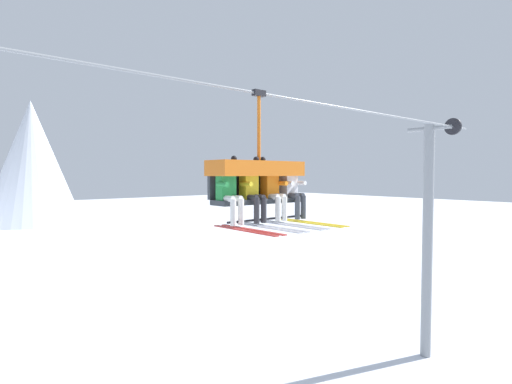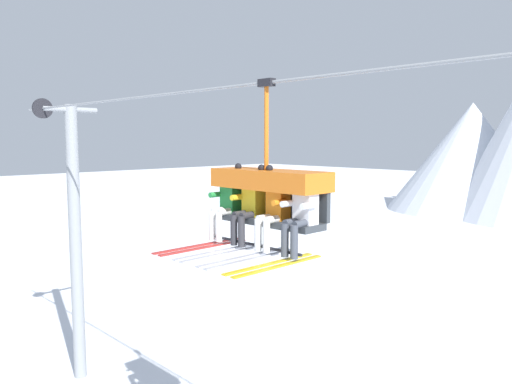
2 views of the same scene
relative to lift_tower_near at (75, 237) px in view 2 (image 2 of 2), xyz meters
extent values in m
cone|color=silver|center=(-7.10, 44.84, 1.11)|extent=(16.26, 16.26, 10.96)
cylinder|color=gray|center=(0.00, 0.02, -0.23)|extent=(0.36, 0.36, 8.28)
cylinder|color=gray|center=(0.00, 0.02, 3.76)|extent=(0.16, 1.60, 0.16)
cylinder|color=black|center=(0.00, -0.78, 3.76)|extent=(0.08, 0.56, 0.56)
cylinder|color=gray|center=(8.70, -0.78, 3.76)|extent=(19.40, 0.05, 0.05)
cube|color=#33383D|center=(8.85, -0.78, 1.62)|extent=(2.02, 0.48, 0.10)
cube|color=#33383D|center=(8.85, -0.50, 1.89)|extent=(2.02, 0.08, 0.45)
cube|color=#D16619|center=(8.85, -0.72, 2.27)|extent=(2.06, 0.68, 0.30)
cylinder|color=black|center=(8.85, -1.10, 1.29)|extent=(2.02, 0.04, 0.04)
cylinder|color=#D16619|center=(8.85, -0.78, 3.06)|extent=(0.07, 0.07, 1.29)
cube|color=black|center=(8.85, -0.78, 3.76)|extent=(0.28, 0.12, 0.12)
cube|color=#23843D|center=(8.03, -0.80, 1.93)|extent=(0.32, 0.22, 0.52)
sphere|color=#284C93|center=(8.03, -0.80, 2.29)|extent=(0.22, 0.22, 0.22)
ellipsoid|color=black|center=(8.03, -0.90, 2.29)|extent=(0.17, 0.04, 0.08)
cylinder|color=silver|center=(7.94, -0.97, 1.71)|extent=(0.11, 0.34, 0.11)
cylinder|color=silver|center=(8.12, -0.97, 1.71)|extent=(0.11, 0.34, 0.11)
cylinder|color=silver|center=(7.94, -1.14, 1.47)|extent=(0.11, 0.11, 0.48)
cylinder|color=silver|center=(8.12, -1.14, 1.47)|extent=(0.11, 0.11, 0.48)
cube|color=#B22823|center=(7.94, -1.44, 1.18)|extent=(0.09, 1.70, 0.02)
cube|color=#B22823|center=(8.12, -1.44, 1.18)|extent=(0.09, 1.70, 0.02)
cylinder|color=#23843D|center=(7.84, -0.95, 1.97)|extent=(0.09, 0.30, 0.09)
cylinder|color=#23843D|center=(8.22, -0.80, 2.28)|extent=(0.09, 0.09, 0.30)
sphere|color=black|center=(8.22, -0.80, 2.45)|extent=(0.11, 0.11, 0.11)
cube|color=yellow|center=(8.58, -0.80, 1.93)|extent=(0.32, 0.22, 0.52)
sphere|color=maroon|center=(8.58, -0.80, 2.29)|extent=(0.22, 0.22, 0.22)
ellipsoid|color=black|center=(8.58, -0.90, 2.29)|extent=(0.17, 0.04, 0.08)
cylinder|color=#2D2D33|center=(8.49, -0.97, 1.71)|extent=(0.11, 0.34, 0.11)
cylinder|color=#2D2D33|center=(8.67, -0.97, 1.71)|extent=(0.11, 0.34, 0.11)
cylinder|color=#2D2D33|center=(8.49, -1.14, 1.47)|extent=(0.11, 0.11, 0.48)
cylinder|color=#2D2D33|center=(8.67, -1.14, 1.47)|extent=(0.11, 0.11, 0.48)
cube|color=#B2B2BC|center=(8.49, -1.44, 1.18)|extent=(0.09, 1.70, 0.02)
cube|color=#B2B2BC|center=(8.67, -1.44, 1.18)|extent=(0.09, 1.70, 0.02)
cylinder|color=yellow|center=(8.39, -0.95, 1.97)|extent=(0.09, 0.30, 0.09)
cylinder|color=yellow|center=(8.76, -0.80, 2.28)|extent=(0.09, 0.09, 0.30)
sphere|color=black|center=(8.76, -0.80, 2.45)|extent=(0.11, 0.11, 0.11)
cube|color=orange|center=(9.12, -0.80, 1.93)|extent=(0.32, 0.22, 0.52)
sphere|color=maroon|center=(9.12, -0.80, 2.29)|extent=(0.22, 0.22, 0.22)
ellipsoid|color=black|center=(9.12, -0.90, 2.29)|extent=(0.17, 0.04, 0.08)
cylinder|color=silver|center=(9.04, -0.97, 1.71)|extent=(0.11, 0.34, 0.11)
cylinder|color=silver|center=(9.21, -0.97, 1.71)|extent=(0.11, 0.34, 0.11)
cylinder|color=silver|center=(9.04, -1.14, 1.47)|extent=(0.11, 0.11, 0.48)
cylinder|color=silver|center=(9.21, -1.14, 1.47)|extent=(0.11, 0.11, 0.48)
cube|color=#B2B2BC|center=(9.04, -1.44, 1.18)|extent=(0.09, 1.70, 0.02)
cube|color=#B2B2BC|center=(9.21, -1.44, 1.18)|extent=(0.09, 1.70, 0.02)
cylinder|color=orange|center=(8.94, -0.80, 2.28)|extent=(0.09, 0.09, 0.30)
sphere|color=black|center=(8.94, -0.80, 2.45)|extent=(0.11, 0.11, 0.11)
cylinder|color=orange|center=(9.31, -0.95, 1.97)|extent=(0.09, 0.30, 0.09)
cube|color=silver|center=(9.67, -0.80, 1.93)|extent=(0.32, 0.22, 0.52)
sphere|color=black|center=(9.67, -0.80, 2.29)|extent=(0.22, 0.22, 0.22)
ellipsoid|color=black|center=(9.67, -0.90, 2.29)|extent=(0.17, 0.04, 0.08)
cylinder|color=#3D424C|center=(9.58, -0.97, 1.71)|extent=(0.11, 0.34, 0.11)
cylinder|color=#3D424C|center=(9.76, -0.97, 1.71)|extent=(0.11, 0.34, 0.11)
cylinder|color=#3D424C|center=(9.58, -1.14, 1.47)|extent=(0.11, 0.11, 0.48)
cylinder|color=#3D424C|center=(9.76, -1.14, 1.47)|extent=(0.11, 0.11, 0.48)
cube|color=gold|center=(9.58, -1.44, 1.18)|extent=(0.09, 1.70, 0.02)
cube|color=gold|center=(9.76, -1.44, 1.18)|extent=(0.09, 1.70, 0.02)
cylinder|color=silver|center=(9.49, -0.95, 1.97)|extent=(0.09, 0.30, 0.09)
cylinder|color=silver|center=(9.86, -0.95, 1.97)|extent=(0.09, 0.30, 0.09)
camera|label=1|loc=(3.69, -6.85, 2.15)|focal=28.00mm
camera|label=2|loc=(14.32, -6.28, 2.90)|focal=35.00mm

